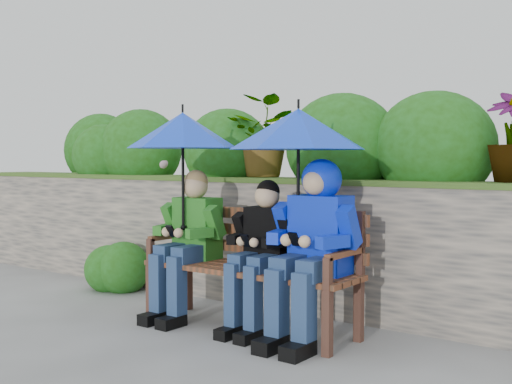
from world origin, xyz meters
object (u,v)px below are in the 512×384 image
Objects in this scene: park_bench at (255,259)px; boy_left at (188,237)px; boy_middle at (261,247)px; boy_right at (313,236)px; umbrella_left at (183,130)px; umbrella_right at (298,129)px.

park_bench is 1.46× the size of boy_left.
boy_right reaches higher than boy_middle.
umbrella_left is (-0.58, -0.10, 0.91)m from park_bench.
park_bench is 0.58m from boy_left.
umbrella_right is (-0.13, 0.02, 0.69)m from boy_right.
umbrella_left reaches higher than park_bench.
umbrella_left is at bearing -178.29° from boy_right.
boy_middle is 1.12× the size of umbrella_left.
boy_right is (0.52, -0.07, 0.21)m from park_bench.
boy_right is at bearing -0.12° from boy_middle.
boy_right is 1.31× the size of umbrella_right.
boy_left is 0.66m from boy_middle.
boy_middle is at bearing 179.88° from boy_right.
umbrella_right is (0.95, 0.02, 0.77)m from boy_left.
boy_right is at bearing 0.28° from boy_left.
boy_middle is (0.10, -0.07, 0.10)m from park_bench.
boy_left is 1.22m from umbrella_right.
park_bench is 1.08m from umbrella_left.
park_bench is at bearing 146.96° from boy_middle.
boy_left is 1.21× the size of umbrella_right.
umbrella_right is at bearing -7.12° from park_bench.
boy_right is 1.28× the size of umbrella_left.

